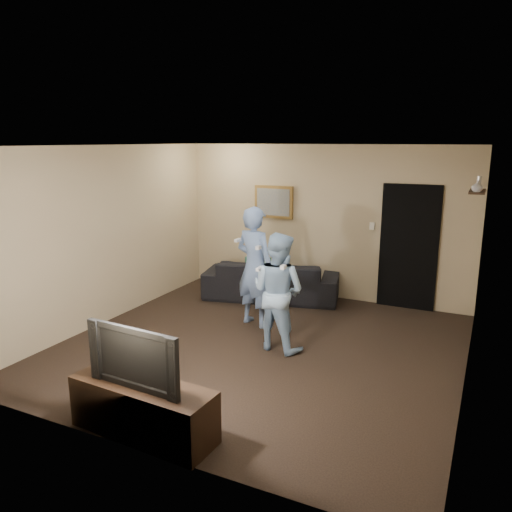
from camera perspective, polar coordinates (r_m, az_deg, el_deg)
The scene contains 19 objects.
ground at distance 6.70m, azimuth 0.46°, elevation -10.33°, with size 5.00×5.00×0.00m, color black.
ceiling at distance 6.15m, azimuth 0.50°, elevation 12.50°, with size 5.00×5.00×0.04m, color silver.
wall_back at distance 8.59m, azimuth 7.61°, elevation 3.86°, with size 5.00×0.04×2.60m, color tan.
wall_front at distance 4.25m, azimuth -14.08°, elevation -6.05°, with size 5.00×0.04×2.60m, color tan.
wall_left at distance 7.68m, azimuth -16.67°, elevation 2.32°, with size 0.04×5.00×2.60m, color tan.
wall_right at distance 5.73m, azimuth 23.75°, elevation -1.81°, with size 0.04×5.00×2.60m, color tan.
sofa at distance 8.57m, azimuth 1.79°, elevation -2.69°, with size 2.27×0.89×0.66m, color black.
throw_pillow at distance 8.63m, azimuth 0.24°, elevation -1.54°, with size 0.43×0.14×0.43m, color #1A4E40.
painting_frame at distance 8.84m, azimuth 2.04°, elevation 6.19°, with size 0.72×0.05×0.57m, color olive.
painting_canvas at distance 8.81m, azimuth 1.97°, elevation 6.17°, with size 0.62×0.01×0.47m, color slate.
doorway at distance 8.29m, azimuth 17.04°, elevation 0.94°, with size 0.90×0.06×2.00m, color black.
light_switch at distance 8.34m, azimuth 13.12°, elevation 3.36°, with size 0.08×0.02×0.12m, color silver.
wall_shelf at distance 7.40m, azimuth 23.98°, elevation 6.76°, with size 0.20×0.60×0.03m, color black.
shelf_vase at distance 7.14m, azimuth 23.97°, elevation 7.28°, with size 0.14×0.14×0.15m, color #A7A7AC.
shelf_figurine at distance 7.59m, azimuth 24.11°, elevation 7.67°, with size 0.06×0.06×0.18m, color #B9B9BD.
tv_console at distance 4.92m, azimuth -12.75°, elevation -16.69°, with size 1.41×0.45×0.51m, color black.
television at distance 4.67m, azimuth -13.09°, elevation -10.92°, with size 1.00×0.13×0.58m, color black.
wii_player_left at distance 7.22m, azimuth -0.13°, elevation -1.22°, with size 0.73×0.58×1.76m.
wii_player_right at distance 6.42m, azimuth 2.53°, elevation -4.07°, with size 0.85×0.72×1.54m.
Camera 1 is at (2.61, -5.56, 2.67)m, focal length 35.00 mm.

